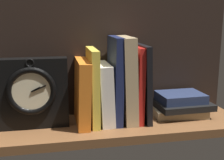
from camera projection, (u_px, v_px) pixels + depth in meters
ground_plane at (113, 127)px, 89.29cm from camera, size 79.46×22.14×2.50cm
back_panel at (106, 50)px, 94.62cm from camera, size 79.46×1.20×40.92cm
book_orange_pandolfini at (82, 92)px, 87.00cm from camera, size 4.07×16.18×18.98cm
book_yellow_seinlanguage at (93, 86)px, 87.24cm from camera, size 2.34×14.71×22.15cm
book_white_catcher at (104, 93)px, 88.37cm from camera, size 4.55×13.65×17.81cm
book_navy_bierce at (115, 80)px, 88.18cm from camera, size 2.78×13.44×25.47cm
book_tan_shortstories at (126, 80)px, 88.84cm from camera, size 4.63×13.84×25.49cm
book_red_requiem at (136, 84)px, 89.74cm from camera, size 2.16×13.29×22.53cm
book_black_skeptic at (142, 83)px, 90.08cm from camera, size 2.40×14.42×23.03cm
framed_clock at (32, 93)px, 83.35cm from camera, size 19.93×5.78×20.18cm
book_stack_side at (180, 105)px, 95.16cm from camera, size 18.36×13.36×7.24cm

